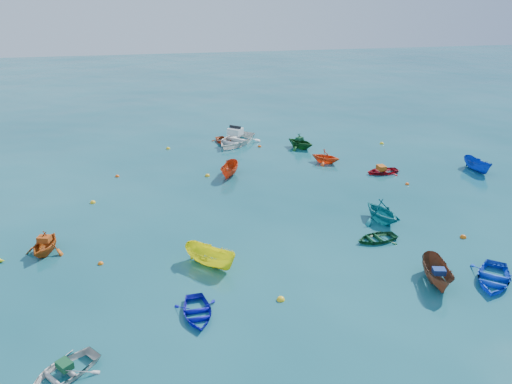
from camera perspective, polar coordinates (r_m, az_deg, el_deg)
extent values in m
plane|color=#0B444F|center=(30.22, 1.81, -4.36)|extent=(160.00, 160.00, 0.00)
imported|color=#0D0FAB|center=(23.29, -6.72, -13.83)|extent=(2.06, 2.80, 0.56)
imported|color=silver|center=(21.60, -21.10, -18.97)|extent=(3.46, 3.36, 0.59)
imported|color=brown|center=(26.86, 19.87, -9.70)|extent=(1.87, 3.30, 1.20)
imported|color=blue|center=(28.00, 25.40, -9.25)|extent=(3.93, 4.07, 0.69)
imported|color=#BB4F11|center=(30.18, -22.84, -6.38)|extent=(2.74, 2.99, 1.33)
imported|color=#FCF216|center=(26.76, -5.19, -8.38)|extent=(3.13, 3.09, 1.24)
imported|color=#104725|center=(29.88, 13.58, -5.40)|extent=(2.71, 2.12, 0.51)
imported|color=teal|center=(32.26, 14.06, -3.22)|extent=(3.14, 3.43, 1.53)
imported|color=red|center=(38.52, -3.00, 1.87)|extent=(2.12, 3.10, 1.12)
imported|color=#124F1A|center=(45.10, 5.06, 5.03)|extent=(3.45, 3.52, 1.41)
imported|color=#AB0E19|center=(40.24, 14.19, 2.12)|extent=(2.68, 2.00, 0.53)
imported|color=#0D35A8|center=(43.16, 23.87, 2.24)|extent=(1.35, 2.98, 1.12)
imported|color=#A1320D|center=(46.59, -3.68, 5.67)|extent=(2.50, 3.01, 0.54)
imported|color=#ED4C16|center=(41.64, 7.92, 3.34)|extent=(3.15, 3.10, 1.26)
imported|color=white|center=(46.15, -2.36, 5.52)|extent=(5.88, 6.10, 1.63)
cube|color=#134F2B|center=(21.35, -21.04, -17.97)|extent=(0.74, 0.76, 0.29)
cube|color=navy|center=(26.36, 20.18, -8.50)|extent=(0.69, 0.58, 0.29)
cube|color=#B34312|center=(29.85, -23.04, -4.96)|extent=(0.76, 0.65, 0.32)
cube|color=#124B26|center=(44.90, 5.00, 6.08)|extent=(0.75, 0.72, 0.29)
cube|color=#C35814|center=(40.04, 14.13, 2.71)|extent=(0.61, 0.78, 0.36)
sphere|color=orange|center=(28.04, -17.33, -7.87)|extent=(0.30, 0.30, 0.30)
sphere|color=yellow|center=(24.11, 2.84, -12.23)|extent=(0.39, 0.39, 0.39)
sphere|color=#CF590B|center=(31.76, 22.58, -4.84)|extent=(0.37, 0.37, 0.37)
sphere|color=yellow|center=(35.53, -18.15, -1.20)|extent=(0.37, 0.37, 0.37)
sphere|color=#FF550D|center=(39.74, -15.57, 1.70)|extent=(0.32, 0.32, 0.32)
sphere|color=yellow|center=(38.57, -5.57, 1.82)|extent=(0.38, 0.38, 0.38)
sphere|color=#FB580D|center=(38.46, 16.89, 0.83)|extent=(0.30, 0.30, 0.30)
sphere|color=yellow|center=(45.37, -10.02, 4.87)|extent=(0.35, 0.35, 0.35)
sphere|color=#E74E0C|center=(45.26, 0.41, 5.18)|extent=(0.33, 0.33, 0.33)
sphere|color=yellow|center=(47.53, 14.17, 5.36)|extent=(0.37, 0.37, 0.37)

